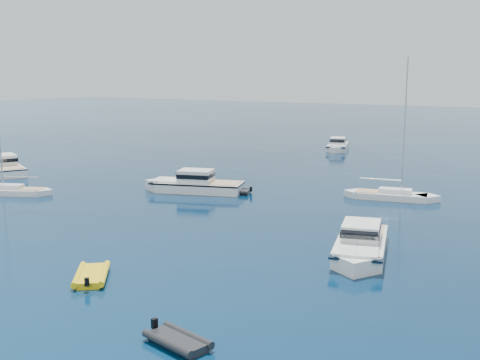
# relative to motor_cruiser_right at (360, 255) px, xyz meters

# --- Properties ---
(ground) EXTENTS (400.00, 400.00, 0.00)m
(ground) POSITION_rel_motor_cruiser_right_xyz_m (-16.09, -13.87, 0.00)
(ground) COLOR navy
(ground) RESTS_ON ground
(motor_cruiser_right) EXTENTS (5.76, 10.55, 2.65)m
(motor_cruiser_right) POSITION_rel_motor_cruiser_right_xyz_m (0.00, 0.00, 0.00)
(motor_cruiser_right) COLOR silver
(motor_cruiser_right) RESTS_ON ground
(motor_cruiser_centre) EXTENTS (11.12, 6.44, 2.79)m
(motor_cruiser_centre) POSITION_rel_motor_cruiser_right_xyz_m (-21.31, 11.19, 0.00)
(motor_cruiser_centre) COLOR silver
(motor_cruiser_centre) RESTS_ON ground
(motor_cruiser_far_l) EXTENTS (11.16, 7.73, 2.84)m
(motor_cruiser_far_l) POSITION_rel_motor_cruiser_right_xyz_m (-46.84, 8.58, 0.00)
(motor_cruiser_far_l) COLOR white
(motor_cruiser_far_l) RESTS_ON ground
(motor_cruiser_horizon) EXTENTS (5.49, 9.73, 2.44)m
(motor_cruiser_horizon) POSITION_rel_motor_cruiser_right_xyz_m (-22.06, 49.21, 0.00)
(motor_cruiser_horizon) COLOR silver
(motor_cruiser_horizon) RESTS_ON ground
(sailboat_mid_l) EXTENTS (8.64, 5.66, 12.51)m
(sailboat_mid_l) POSITION_rel_motor_cruiser_right_xyz_m (-35.33, 0.84, 0.00)
(sailboat_mid_l) COLOR silver
(sailboat_mid_l) RESTS_ON ground
(sailboat_centre) EXTENTS (9.41, 4.20, 13.40)m
(sailboat_centre) POSITION_rel_motor_cruiser_right_xyz_m (-3.74, 17.92, 0.00)
(sailboat_centre) COLOR silver
(sailboat_centre) RESTS_ON ground
(tender_yellow) EXTENTS (4.10, 4.36, 0.95)m
(tender_yellow) POSITION_rel_motor_cruiser_right_xyz_m (-11.23, -12.30, 0.00)
(tender_yellow) COLOR yellow
(tender_yellow) RESTS_ON ground
(tender_grey_near) EXTENTS (3.48, 2.42, 0.95)m
(tender_grey_near) POSITION_rel_motor_cruiser_right_xyz_m (-1.98, -16.37, 0.00)
(tender_grey_near) COLOR black
(tender_grey_near) RESTS_ON ground
(tender_grey_far) EXTENTS (4.41, 3.15, 0.95)m
(tender_grey_far) POSITION_rel_motor_cruiser_right_xyz_m (-17.79, 12.49, 0.00)
(tender_grey_far) COLOR black
(tender_grey_far) RESTS_ON ground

